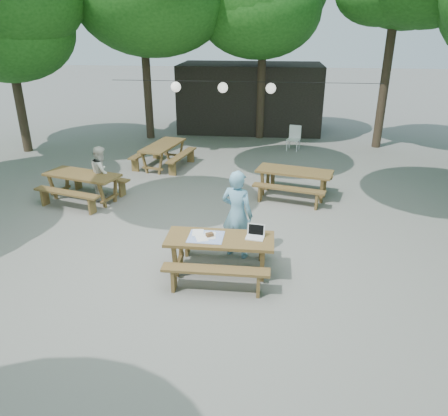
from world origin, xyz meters
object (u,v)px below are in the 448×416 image
Objects in this scene: second_person at (102,172)px; plastic_chair at (293,143)px; picnic_table_nw at (84,187)px; woman at (237,214)px; main_picnic_table at (220,255)px.

second_person reaches higher than plastic_chair.
woman is at bearing -14.51° from picnic_table_nw.
plastic_chair is (5.73, 5.68, -0.13)m from picnic_table_nw.
second_person reaches higher than picnic_table_nw.
second_person is at bearing 135.52° from main_picnic_table.
plastic_chair reaches higher than main_picnic_table.
woman is 1.27× the size of second_person.
main_picnic_table is 1.10× the size of woman.
picnic_table_nw is 1.24× the size of woman.
picnic_table_nw is 2.51× the size of plastic_chair.
main_picnic_table and picnic_table_nw have the same top height.
woman reaches higher than main_picnic_table.
main_picnic_table is 5.19m from picnic_table_nw.
plastic_chair is at bearing -78.31° from woman.
plastic_chair is at bearing -57.40° from second_person.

